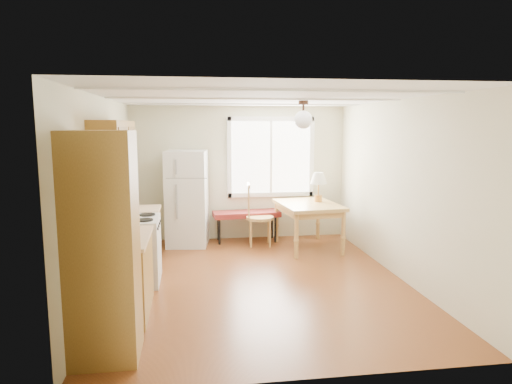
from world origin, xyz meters
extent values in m
cube|color=#532711|center=(0.00, 0.00, 0.00)|extent=(4.60, 5.60, 0.12)
cube|color=white|center=(0.00, 0.00, 2.50)|extent=(4.60, 5.60, 0.12)
cube|color=beige|center=(0.00, 2.50, 1.25)|extent=(4.60, 0.10, 2.50)
cube|color=beige|center=(0.00, -2.50, 1.25)|extent=(4.60, 0.10, 2.50)
cube|color=beige|center=(-2.00, 0.00, 1.25)|extent=(0.10, 5.60, 2.50)
cube|color=beige|center=(2.00, 0.00, 1.25)|extent=(0.10, 5.60, 2.50)
cube|color=brown|center=(-1.70, -1.85, 1.05)|extent=(0.60, 0.60, 2.10)
cube|color=brown|center=(-1.70, -0.85, 0.43)|extent=(0.60, 1.10, 0.86)
cube|color=tan|center=(-1.69, -0.85, 0.88)|extent=(0.62, 1.14, 0.04)
cube|color=silver|center=(-1.68, 0.20, 0.45)|extent=(0.65, 0.76, 0.90)
cube|color=brown|center=(-1.70, 0.95, 0.43)|extent=(0.60, 0.60, 0.86)
cube|color=brown|center=(-1.83, -0.15, 1.85)|extent=(0.33, 1.60, 0.70)
cube|color=white|center=(0.60, 2.48, 1.55)|extent=(1.50, 0.02, 1.35)
cylinder|color=#301E15|center=(0.70, 0.40, 2.46)|extent=(0.14, 0.14, 0.06)
cylinder|color=#301E15|center=(0.70, 0.40, 2.36)|extent=(0.03, 0.03, 0.16)
sphere|color=white|center=(0.70, 0.40, 2.22)|extent=(0.26, 0.26, 0.26)
cube|color=silver|center=(-0.98, 2.12, 0.85)|extent=(0.78, 0.78, 1.70)
cube|color=gray|center=(-0.98, 1.77, 1.25)|extent=(0.70, 0.02, 0.02)
cube|color=gray|center=(-1.16, 1.75, 1.02)|extent=(0.03, 0.03, 1.02)
cube|color=maroon|center=(0.10, 2.22, 0.52)|extent=(1.26, 0.55, 0.09)
cylinder|color=black|center=(-0.41, 2.05, 0.24)|extent=(0.04, 0.04, 0.47)
cylinder|color=black|center=(0.61, 2.05, 0.24)|extent=(0.04, 0.04, 0.47)
cylinder|color=black|center=(-0.41, 2.39, 0.24)|extent=(0.04, 0.04, 0.47)
cylinder|color=black|center=(0.61, 2.39, 0.24)|extent=(0.04, 0.04, 0.47)
cube|color=#A87F40|center=(1.11, 1.60, 0.77)|extent=(1.08, 1.37, 0.06)
cube|color=#A87F40|center=(1.11, 1.60, 0.69)|extent=(0.97, 1.26, 0.10)
cylinder|color=#A87F40|center=(0.76, 0.99, 0.37)|extent=(0.07, 0.07, 0.74)
cylinder|color=#A87F40|center=(1.58, 1.07, 0.37)|extent=(0.07, 0.07, 0.74)
cylinder|color=#A87F40|center=(0.65, 2.13, 0.37)|extent=(0.07, 0.07, 0.74)
cylinder|color=#A87F40|center=(1.46, 2.21, 0.37)|extent=(0.07, 0.07, 0.74)
cylinder|color=#A87F40|center=(0.30, 1.90, 0.50)|extent=(0.49, 0.49, 0.05)
cylinder|color=#A87F40|center=(0.12, 1.75, 0.25)|extent=(0.04, 0.04, 0.50)
cylinder|color=#A87F40|center=(0.46, 1.72, 0.25)|extent=(0.04, 0.04, 0.50)
cylinder|color=#A87F40|center=(0.15, 2.08, 0.25)|extent=(0.04, 0.04, 0.50)
cylinder|color=#A87F40|center=(0.49, 2.05, 0.25)|extent=(0.04, 0.04, 0.50)
cylinder|color=#B37B39|center=(1.33, 1.75, 0.86)|extent=(0.14, 0.14, 0.12)
cylinder|color=#B37B39|center=(1.33, 1.75, 1.02)|extent=(0.02, 0.02, 0.20)
cone|color=silver|center=(1.33, 1.75, 1.22)|extent=(0.30, 0.30, 0.20)
cube|color=black|center=(-1.72, -0.88, 0.94)|extent=(0.20, 0.24, 0.08)
cube|color=black|center=(-1.72, -0.97, 1.12)|extent=(0.19, 0.07, 0.29)
cylinder|color=black|center=(-1.72, -0.82, 1.04)|extent=(0.14, 0.14, 0.12)
cylinder|color=red|center=(-1.77, -0.74, 0.98)|extent=(0.12, 0.12, 0.16)
sphere|color=red|center=(-1.77, -0.74, 1.09)|extent=(0.06, 0.06, 0.06)
camera|label=1|loc=(-0.89, -6.01, 2.14)|focal=32.00mm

